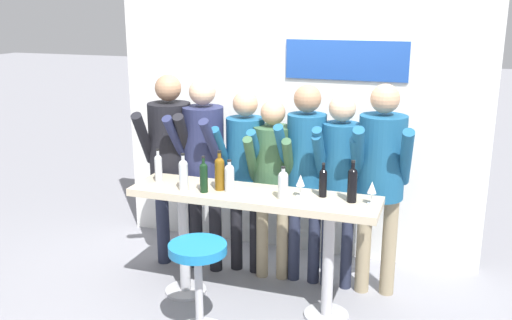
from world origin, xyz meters
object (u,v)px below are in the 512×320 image
object	(u,v)px
wine_bottle_2	(283,184)
wine_glass_0	(300,181)
person_far_left	(170,150)
person_right	(340,170)
wine_glass_1	(372,188)
wine_bottle_3	(183,173)
wine_bottle_5	(352,183)
tasting_table	(253,215)
wine_bottle_1	(220,172)
person_center_right	(306,162)
person_far_right	(381,168)
person_center_left	(245,162)
person_left	(203,154)
wine_bottle_6	(229,176)
bar_stool	(198,275)
wine_bottle_0	(323,181)
person_center	(273,171)
wine_bottle_4	(204,176)
wine_bottle_7	(158,167)

from	to	relation	value
wine_bottle_2	wine_glass_0	xyz separation A→B (m)	(0.11, 0.10, 0.00)
person_far_left	person_right	xyz separation A→B (m)	(1.57, 0.04, -0.05)
wine_glass_1	wine_bottle_3	bearing A→B (deg)	-173.99
person_right	wine_bottle_3	xyz separation A→B (m)	(-1.14, -0.64, 0.04)
wine_bottle_5	wine_glass_0	size ratio (longest dim) A/B	1.84
person_right	wine_glass_0	world-z (taller)	person_right
tasting_table	wine_bottle_1	xyz separation A→B (m)	(-0.28, -0.02, 0.34)
person_right	wine_bottle_3	bearing A→B (deg)	-152.11
person_center_right	wine_bottle_3	world-z (taller)	person_center_right
person_far_right	wine_bottle_3	distance (m)	1.61
person_far_left	wine_bottle_5	distance (m)	1.81
person_center_left	wine_bottle_5	distance (m)	1.18
person_left	wine_bottle_6	world-z (taller)	person_left
wine_bottle_1	bar_stool	bearing A→B (deg)	-84.20
bar_stool	wine_bottle_0	bearing A→B (deg)	41.56
wine_bottle_1	person_center_left	bearing A→B (deg)	89.46
person_far_left	wine_bottle_5	bearing A→B (deg)	-24.03
person_left	wine_bottle_1	bearing A→B (deg)	-50.94
wine_bottle_3	person_center_right	bearing A→B (deg)	37.77
person_far_right	wine_glass_1	distance (m)	0.49
wine_bottle_0	wine_bottle_6	distance (m)	0.74
wine_glass_0	wine_bottle_6	bearing A→B (deg)	-174.29
person_center_left	person_center	size ratio (longest dim) A/B	1.03
person_center_right	person_left	bearing A→B (deg)	-177.11
wine_bottle_4	wine_bottle_2	bearing A→B (deg)	4.24
person_right	wine_glass_1	world-z (taller)	person_right
person_left	person_center	size ratio (longest dim) A/B	1.10
person_far_left	person_far_right	distance (m)	1.91
bar_stool	wine_bottle_4	distance (m)	0.79
bar_stool	wine_bottle_3	world-z (taller)	wine_bottle_3
person_left	wine_bottle_5	bearing A→B (deg)	-14.50
wine_bottle_0	wine_bottle_6	xyz separation A→B (m)	(-0.73, -0.11, -0.00)
tasting_table	person_center_left	world-z (taller)	person_center_left
person_far_left	wine_bottle_0	xyz separation A→B (m)	(1.52, -0.40, -0.02)
person_right	wine_glass_1	bearing A→B (deg)	-56.98
person_far_left	wine_bottle_0	distance (m)	1.57
person_far_right	wine_bottle_5	world-z (taller)	person_far_right
wine_bottle_3	wine_glass_1	world-z (taller)	wine_bottle_3
wine_bottle_1	wine_bottle_5	distance (m)	1.06
wine_bottle_2	wine_bottle_4	world-z (taller)	wine_bottle_4
tasting_table	wine_bottle_3	xyz separation A→B (m)	(-0.55, -0.12, 0.33)
wine_bottle_0	wine_bottle_7	xyz separation A→B (m)	(-1.39, -0.08, 0.01)
person_center_right	wine_bottle_7	bearing A→B (deg)	-155.97
person_left	wine_bottle_3	size ratio (longest dim) A/B	5.90
person_far_left	wine_bottle_7	bearing A→B (deg)	-84.17
bar_stool	person_center	distance (m)	1.23
tasting_table	person_left	xyz separation A→B (m)	(-0.64, 0.48, 0.33)
person_left	bar_stool	bearing A→B (deg)	-65.76
bar_stool	wine_bottle_6	bearing A→B (deg)	87.03
person_far_left	person_center_left	distance (m)	0.71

